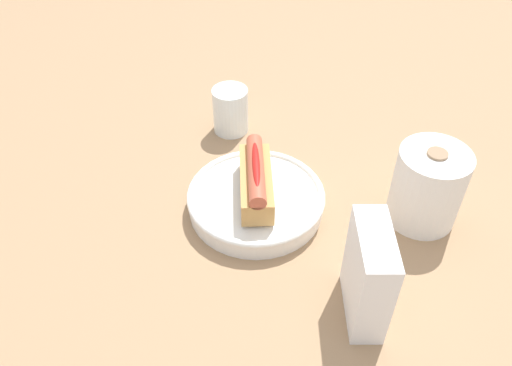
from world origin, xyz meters
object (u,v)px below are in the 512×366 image
Objects in this scene: paper_towel_roll at (427,187)px; napkin_box at (368,276)px; water_glass at (231,112)px; serving_bowl at (256,200)px; hotdog_front at (256,179)px.

napkin_box is at bearing -34.52° from paper_towel_roll.
serving_bowl is at bearing 12.52° from water_glass.
napkin_box reaches higher than water_glass.
water_glass is at bearing -167.48° from serving_bowl.
serving_bowl is 1.50× the size of napkin_box.
serving_bowl is 0.25m from napkin_box.
paper_towel_roll is (0.02, 0.27, -0.00)m from hotdog_front.
paper_towel_roll reaches higher than water_glass.
water_glass is (-0.22, -0.05, 0.02)m from serving_bowl.
hotdog_front is 1.13× the size of paper_towel_roll.
napkin_box reaches higher than paper_towel_roll.
paper_towel_roll is (0.24, 0.32, 0.02)m from water_glass.
hotdog_front is (0.00, 0.00, 0.05)m from serving_bowl.
hotdog_front is 0.27m from paper_towel_roll.
paper_towel_roll is 0.89× the size of napkin_box.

